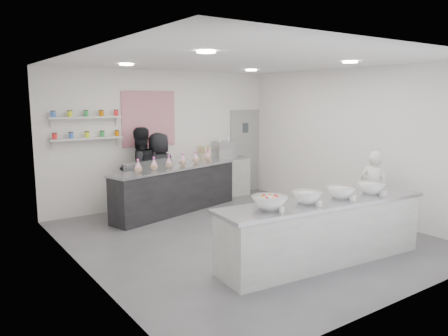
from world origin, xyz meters
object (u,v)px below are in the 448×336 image
at_px(espresso_machine, 224,150).
at_px(staff_left, 140,170).
at_px(espresso_ledge, 225,177).
at_px(back_bar, 176,190).
at_px(prep_counter, 323,231).
at_px(woman_prep, 374,190).
at_px(staff_right, 159,172).

bearing_deg(espresso_machine, staff_left, -175.49).
bearing_deg(espresso_ledge, back_bar, -159.71).
height_order(back_bar, espresso_ledge, back_bar).
relative_size(prep_counter, espresso_machine, 6.63).
bearing_deg(woman_prep, espresso_machine, -7.11).
height_order(woman_prep, staff_left, staff_left).
bearing_deg(prep_counter, woman_prep, 21.87).
bearing_deg(staff_left, back_bar, 140.97).
distance_m(prep_counter, staff_right, 4.17).
bearing_deg(back_bar, espresso_ledge, 5.14).
distance_m(espresso_ledge, staff_right, 1.96).
xyz_separation_m(staff_left, staff_right, (0.41, -0.08, -0.06)).
relative_size(prep_counter, espresso_ledge, 2.65).
distance_m(espresso_machine, staff_left, 2.30).
bearing_deg(woman_prep, staff_left, 22.05).
distance_m(espresso_ledge, woman_prep, 3.84).
height_order(back_bar, woman_prep, woman_prep).
relative_size(back_bar, espresso_machine, 6.11).
bearing_deg(staff_right, prep_counter, 99.28).
distance_m(back_bar, espresso_machine, 1.90).
height_order(espresso_machine, woman_prep, woman_prep).
relative_size(back_bar, staff_right, 1.87).
bearing_deg(staff_left, prep_counter, 100.53).
bearing_deg(back_bar, prep_counter, -99.16).
xyz_separation_m(back_bar, staff_left, (-0.62, 0.45, 0.41)).
relative_size(espresso_machine, staff_right, 0.31).
height_order(espresso_ledge, staff_left, staff_left).
relative_size(espresso_ledge, staff_right, 0.76).
xyz_separation_m(prep_counter, woman_prep, (1.99, 0.60, 0.27)).
bearing_deg(staff_left, espresso_ledge, -178.55).
xyz_separation_m(woman_prep, staff_right, (-2.59, 3.51, 0.11)).
height_order(prep_counter, staff_left, staff_left).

